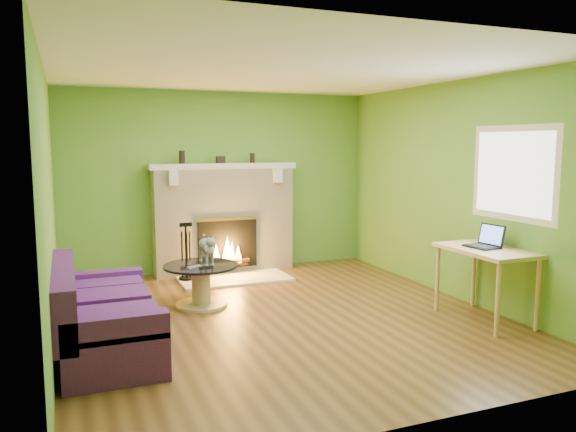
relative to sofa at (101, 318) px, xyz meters
The scene contains 22 objects.
floor 1.91m from the sofa, ahead, with size 5.00×5.00×0.00m, color #553518.
ceiling 2.97m from the sofa, ahead, with size 5.00×5.00×0.00m, color white.
wall_back 3.52m from the sofa, 56.59° to the left, with size 5.00×5.00×0.00m, color #4E922F.
wall_front 3.03m from the sofa, 49.52° to the right, with size 5.00×5.00×0.00m, color #4E922F.
wall_left 1.11m from the sofa, 140.60° to the left, with size 5.00×5.00×0.00m, color #4E922F.
wall_right 4.24m from the sofa, ahead, with size 5.00×5.00×0.00m, color #4E922F.
window_frame 4.32m from the sofa, ahead, with size 1.20×1.20×0.00m, color silver.
window_pane 4.32m from the sofa, ahead, with size 1.06×1.06×0.00m, color white.
fireplace 3.26m from the sofa, 54.78° to the left, with size 2.10×0.46×1.58m.
hearth 2.84m from the sofa, 48.74° to the left, with size 1.50×0.75×0.03m, color beige.
mantel 3.44m from the sofa, 54.58° to the left, with size 2.10×0.28×0.08m, color beige.
sofa is the anchor object (origin of this frame).
coffee_table 1.58m from the sofa, 42.90° to the left, with size 0.85×0.85×0.48m.
desk 3.87m from the sofa, ahead, with size 0.61×1.04×0.77m.
cat 1.70m from the sofa, 42.29° to the left, with size 0.20×0.55×0.35m, color slate, non-canonical shape.
remote_silver 1.43m from the sofa, 42.10° to the left, with size 0.17×0.04×0.02m, color gray.
remote_black 1.49m from the sofa, 37.24° to the left, with size 0.16×0.04×0.02m, color black.
laptop 3.87m from the sofa, ahead, with size 0.28×0.33×0.24m, color black, non-canonical shape.
fire_tools 2.58m from the sofa, 61.55° to the left, with size 0.21×0.21×0.78m, color black, non-canonical shape.
mantel_vase_left 3.24m from the sofa, 64.25° to the left, with size 0.08×0.08×0.18m, color black.
mantel_vase_right 3.75m from the sofa, 48.99° to the left, with size 0.07×0.07×0.14m, color black.
mantel_box 3.47m from the sofa, 55.38° to the left, with size 0.12×0.08×0.10m, color black.
Camera 1 is at (-2.11, -5.46, 1.86)m, focal length 35.00 mm.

